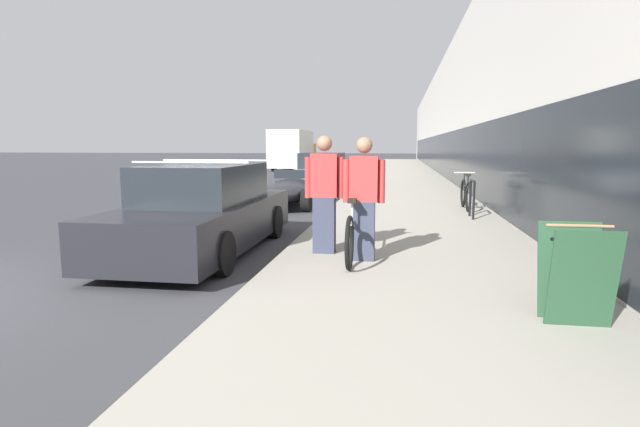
{
  "coord_description": "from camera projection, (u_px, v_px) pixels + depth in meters",
  "views": [
    {
      "loc": [
        5.32,
        -4.49,
        1.71
      ],
      "look_at": [
        2.51,
        13.29,
        -0.74
      ],
      "focal_mm": 28.0,
      "sensor_mm": 36.0,
      "label": 1
    }
  ],
  "objects": [
    {
      "name": "sidewalk_slab",
      "position": [
        404.0,
        179.0,
        25.13
      ],
      "size": [
        3.95,
        70.0,
        0.12
      ],
      "color": "gray",
      "rests_on": "ground"
    },
    {
      "name": "storefront_facade",
      "position": [
        516.0,
        121.0,
        31.45
      ],
      "size": [
        10.01,
        70.0,
        6.5
      ],
      "color": "silver",
      "rests_on": "ground"
    },
    {
      "name": "tandem_bicycle",
      "position": [
        356.0,
        229.0,
        7.3
      ],
      "size": [
        0.52,
        2.64,
        0.89
      ],
      "color": "black",
      "rests_on": "sidewalk_slab"
    },
    {
      "name": "person_rider",
      "position": [
        364.0,
        199.0,
        6.89
      ],
      "size": [
        0.58,
        0.23,
        1.71
      ],
      "color": "#33384C",
      "rests_on": "sidewalk_slab"
    },
    {
      "name": "person_bystander",
      "position": [
        324.0,
        194.0,
        7.37
      ],
      "size": [
        0.59,
        0.23,
        1.73
      ],
      "color": "#33384C",
      "rests_on": "sidewalk_slab"
    },
    {
      "name": "bike_rack_hoop",
      "position": [
        472.0,
        195.0,
        11.01
      ],
      "size": [
        0.05,
        0.6,
        0.84
      ],
      "color": "black",
      "rests_on": "sidewalk_slab"
    },
    {
      "name": "cruiser_bike_nearest",
      "position": [
        466.0,
        194.0,
        12.49
      ],
      "size": [
        0.52,
        1.71,
        0.92
      ],
      "color": "black",
      "rests_on": "sidewalk_slab"
    },
    {
      "name": "sandwich_board_sign",
      "position": [
        576.0,
        274.0,
        4.46
      ],
      "size": [
        0.56,
        0.56,
        0.9
      ],
      "color": "#23472D",
      "rests_on": "sidewalk_slab"
    },
    {
      "name": "parked_sedan_curbside",
      "position": [
        204.0,
        212.0,
        8.02
      ],
      "size": [
        1.83,
        4.68,
        1.48
      ],
      "color": "black",
      "rests_on": "ground"
    },
    {
      "name": "vintage_roadster_curbside",
      "position": [
        289.0,
        191.0,
        14.23
      ],
      "size": [
        1.7,
        4.19,
        1.01
      ],
      "color": "black",
      "rests_on": "ground"
    },
    {
      "name": "parked_sedan_far",
      "position": [
        322.0,
        172.0,
        20.38
      ],
      "size": [
        1.98,
        4.39,
        1.43
      ],
      "color": "silver",
      "rests_on": "ground"
    },
    {
      "name": "moving_truck",
      "position": [
        293.0,
        150.0,
        35.68
      ],
      "size": [
        2.29,
        7.29,
        2.77
      ],
      "color": "orange",
      "rests_on": "ground"
    }
  ]
}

